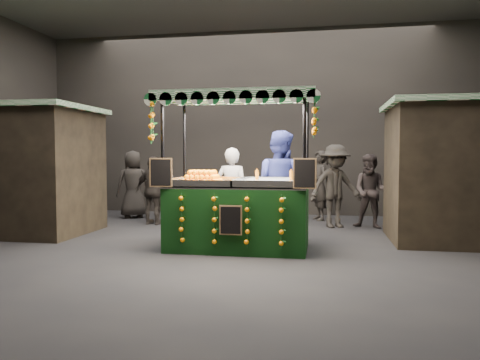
# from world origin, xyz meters

# --- Properties ---
(ground) EXTENTS (12.00, 12.00, 0.00)m
(ground) POSITION_xyz_m (0.00, 0.00, 0.00)
(ground) COLOR black
(ground) RESTS_ON ground
(market_hall) EXTENTS (12.10, 10.10, 5.05)m
(market_hall) POSITION_xyz_m (0.00, 0.00, 3.38)
(market_hall) COLOR black
(market_hall) RESTS_ON ground
(neighbour_stall_left) EXTENTS (3.00, 2.20, 2.60)m
(neighbour_stall_left) POSITION_xyz_m (-4.40, 1.00, 1.31)
(neighbour_stall_left) COLOR black
(neighbour_stall_left) RESTS_ON ground
(neighbour_stall_right) EXTENTS (3.00, 2.20, 2.60)m
(neighbour_stall_right) POSITION_xyz_m (4.40, 1.50, 1.31)
(neighbour_stall_right) COLOR black
(neighbour_stall_right) RESTS_ON ground
(juice_stall) EXTENTS (2.72, 1.60, 2.63)m
(juice_stall) POSITION_xyz_m (0.33, 0.10, 0.82)
(juice_stall) COLOR black
(juice_stall) RESTS_ON ground
(vendor_grey) EXTENTS (0.67, 0.47, 1.76)m
(vendor_grey) POSITION_xyz_m (-0.01, 1.25, 0.88)
(vendor_grey) COLOR gray
(vendor_grey) RESTS_ON ground
(vendor_blue) EXTENTS (1.23, 1.11, 2.06)m
(vendor_blue) POSITION_xyz_m (0.94, 1.08, 1.03)
(vendor_blue) COLOR navy
(vendor_blue) RESTS_ON ground
(shopper_0) EXTENTS (0.65, 0.55, 1.52)m
(shopper_0) POSITION_xyz_m (-2.05, 3.06, 0.76)
(shopper_0) COLOR black
(shopper_0) RESTS_ON ground
(shopper_1) EXTENTS (0.93, 0.82, 1.63)m
(shopper_1) POSITION_xyz_m (2.79, 2.89, 0.82)
(shopper_1) COLOR #2E2625
(shopper_1) RESTS_ON ground
(shopper_2) EXTENTS (0.98, 0.55, 1.59)m
(shopper_2) POSITION_xyz_m (-2.13, 2.58, 0.79)
(shopper_2) COLOR black
(shopper_2) RESTS_ON ground
(shopper_3) EXTENTS (1.36, 1.10, 1.84)m
(shopper_3) POSITION_xyz_m (2.01, 2.87, 0.92)
(shopper_3) COLOR black
(shopper_3) RESTS_ON ground
(shopper_4) EXTENTS (1.01, 0.90, 1.73)m
(shopper_4) POSITION_xyz_m (-3.05, 3.59, 0.86)
(shopper_4) COLOR black
(shopper_4) RESTS_ON ground
(shopper_5) EXTENTS (0.95, 1.54, 1.59)m
(shopper_5) POSITION_xyz_m (4.50, 2.64, 0.79)
(shopper_5) COLOR black
(shopper_5) RESTS_ON ground
(shopper_6) EXTENTS (0.61, 0.73, 1.72)m
(shopper_6) POSITION_xyz_m (1.65, 3.98, 0.86)
(shopper_6) COLOR black
(shopper_6) RESTS_ON ground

